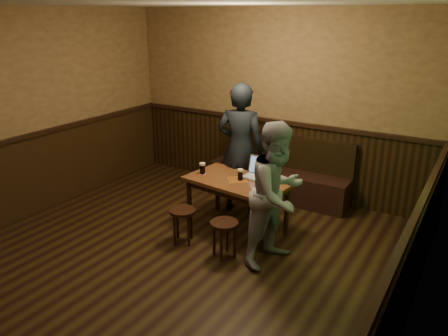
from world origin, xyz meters
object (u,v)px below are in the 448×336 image
person_suit (240,149)px  pub_table (237,187)px  bench (279,177)px  stool_left (183,216)px  pint_left (202,168)px  stool_right (224,229)px  pint_right (258,181)px  person_grey (277,194)px  laptop (259,172)px  pint_mid (240,175)px

person_suit → pub_table: bearing=102.7°
bench → stool_left: 2.00m
pub_table → pint_left: (-0.50, -0.05, 0.17)m
stool_right → stool_left: bearing=177.6°
pint_right → pint_left: bearing=177.3°
pint_left → person_suit: 0.65m
pint_left → person_grey: person_grey is taller
pint_left → laptop: size_ratio=0.42×
pint_right → person_suit: 0.88m
stool_left → pint_right: 1.02m
pub_table → stool_left: bearing=-114.1°
bench → pub_table: size_ratio=1.60×
person_suit → person_grey: (1.02, -0.97, -0.10)m
stool_right → laptop: bearing=92.4°
stool_right → pint_mid: 0.83m
pint_mid → laptop: (0.15, 0.22, -0.01)m
pint_mid → laptop: 0.27m
bench → pub_table: bench is taller
stool_right → laptop: (-0.04, 0.92, 0.40)m
pint_left → pint_right: (0.84, -0.04, 0.00)m
bench → stool_left: size_ratio=4.99×
bench → stool_right: bench is taller
pint_left → pint_mid: pint_left is taller
person_grey → person_suit: bearing=60.2°
stool_left → person_suit: (0.13, 1.19, 0.57)m
pint_right → person_grey: size_ratio=0.10×
bench → person_grey: 1.97m
laptop → pint_left: bearing=-155.9°
laptop → stool_left: bearing=-121.5°
pub_table → pint_left: pint_left is taller
pint_left → person_suit: size_ratio=0.08×
pub_table → pint_mid: 0.17m
pub_table → pint_mid: bearing=27.2°
pint_left → pint_right: bearing=-2.7°
pub_table → person_grey: bearing=-23.3°
pub_table → person_suit: person_suit is taller
pint_mid → person_grey: (0.72, -0.45, 0.05)m
stool_right → laptop: size_ratio=1.21×
person_suit → bench: bearing=-121.7°
stool_left → person_suit: size_ratio=0.24×
pint_left → pint_mid: size_ratio=1.06×
pub_table → bench: bearing=96.9°
laptop → person_suit: bearing=147.6°
person_suit → stool_left: bearing=70.4°
laptop → person_grey: (0.57, -0.68, 0.06)m
pub_table → person_grey: (0.76, -0.44, 0.22)m
stool_left → stool_right: (0.62, -0.03, 0.00)m
pub_table → pint_left: size_ratio=8.80×
stool_right → person_grey: person_grey is taller
bench → pub_table: 1.33m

